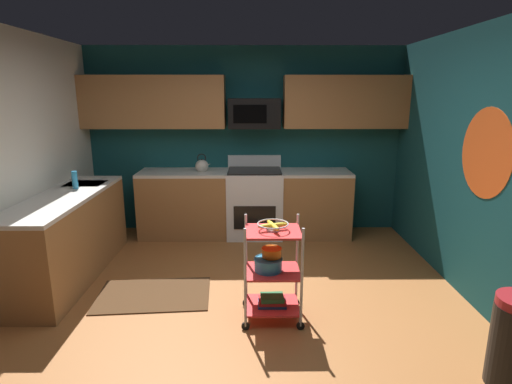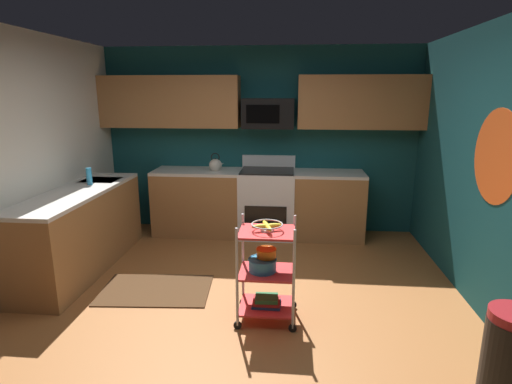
{
  "view_description": "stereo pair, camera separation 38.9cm",
  "coord_description": "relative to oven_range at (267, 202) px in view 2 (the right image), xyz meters",
  "views": [
    {
      "loc": [
        0.11,
        -3.44,
        1.98
      ],
      "look_at": [
        0.14,
        0.36,
        1.05
      ],
      "focal_mm": 28.71,
      "sensor_mm": 36.0,
      "label": 1
    },
    {
      "loc": [
        0.5,
        -3.43,
        1.98
      ],
      "look_at": [
        0.14,
        0.36,
        1.05
      ],
      "focal_mm": 28.71,
      "sensor_mm": 36.0,
      "label": 2
    }
  ],
  "objects": [
    {
      "name": "upper_cabinets",
      "position": [
        -0.16,
        0.13,
        1.37
      ],
      "size": [
        4.4,
        0.33,
        0.7
      ],
      "color": "#9E6B3D"
    },
    {
      "name": "mixing_bowl_small",
      "position": [
        0.14,
        -2.19,
        0.14
      ],
      "size": [
        0.18,
        0.18,
        0.08
      ],
      "color": "orange",
      "rests_on": "rolling_cart"
    },
    {
      "name": "dish_soap_bottle",
      "position": [
        -2.03,
        -1.03,
        0.54
      ],
      "size": [
        0.06,
        0.06,
        0.2
      ],
      "primitive_type": "cylinder",
      "color": "#2D8CBF",
      "rests_on": "counter_run"
    },
    {
      "name": "rolling_cart",
      "position": [
        0.15,
        -2.23,
        -0.03
      ],
      "size": [
        0.54,
        0.42,
        0.91
      ],
      "color": "silver",
      "rests_on": "ground"
    },
    {
      "name": "mixing_bowl_large",
      "position": [
        0.11,
        -2.23,
        0.04
      ],
      "size": [
        0.25,
        0.25,
        0.11
      ],
      "color": "#338CBF",
      "rests_on": "rolling_cart"
    },
    {
      "name": "kettle",
      "position": [
        -0.72,
        -0.0,
        0.52
      ],
      "size": [
        0.21,
        0.18,
        0.26
      ],
      "color": "beige",
      "rests_on": "counter_run"
    },
    {
      "name": "counter_run",
      "position": [
        -0.93,
        -0.56,
        -0.01
      ],
      "size": [
        3.66,
        2.66,
        0.92
      ],
      "color": "#9E6B3D",
      "rests_on": "ground"
    },
    {
      "name": "wall_back",
      "position": [
        -0.13,
        0.33,
        0.82
      ],
      "size": [
        4.52,
        0.06,
        2.6
      ],
      "primitive_type": "cube",
      "color": "#14474C",
      "rests_on": "ground"
    },
    {
      "name": "floor_rug",
      "position": [
        -1.02,
        -1.81,
        -0.47
      ],
      "size": [
        1.15,
        0.78,
        0.01
      ],
      "primitive_type": "cube",
      "rotation": [
        0.0,
        0.0,
        0.07
      ],
      "color": "#472D19",
      "rests_on": "ground"
    },
    {
      "name": "floor",
      "position": [
        -0.13,
        -2.1,
        -0.5
      ],
      "size": [
        4.4,
        4.8,
        0.04
      ],
      "primitive_type": "cube",
      "color": "#995B2D",
      "rests_on": "ground"
    },
    {
      "name": "oven_range",
      "position": [
        0.0,
        0.0,
        0.0
      ],
      "size": [
        0.76,
        0.65,
        1.1
      ],
      "color": "white",
      "rests_on": "ground"
    },
    {
      "name": "book_stack",
      "position": [
        0.15,
        -2.23,
        -0.31
      ],
      "size": [
        0.26,
        0.19,
        0.08
      ],
      "color": "#1E4C8C",
      "rests_on": "rolling_cart"
    },
    {
      "name": "trash_can",
      "position": [
        1.77,
        -3.12,
        -0.15
      ],
      "size": [
        0.34,
        0.42,
        0.66
      ],
      "color": "black",
      "rests_on": "ground"
    },
    {
      "name": "fruit_bowl",
      "position": [
        0.15,
        -2.23,
        0.4
      ],
      "size": [
        0.27,
        0.27,
        0.07
      ],
      "color": "silver",
      "rests_on": "rolling_cart"
    },
    {
      "name": "wall_flower_decal",
      "position": [
        2.06,
        -1.93,
        0.97
      ],
      "size": [
        0.0,
        0.82,
        0.82
      ],
      "primitive_type": "cylinder",
      "rotation": [
        0.0,
        1.57,
        0.0
      ],
      "color": "#E5591E"
    },
    {
      "name": "microwave",
      "position": [
        -0.0,
        0.1,
        1.22
      ],
      "size": [
        0.7,
        0.39,
        0.4
      ],
      "color": "black"
    },
    {
      "name": "wall_right",
      "position": [
        2.1,
        -2.1,
        0.82
      ],
      "size": [
        0.06,
        4.8,
        2.6
      ],
      "primitive_type": "cube",
      "color": "#14474C",
      "rests_on": "ground"
    }
  ]
}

